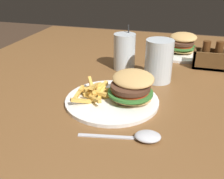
% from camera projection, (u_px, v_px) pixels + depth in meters
% --- Properties ---
extents(dining_table, '(1.23, 1.39, 0.78)m').
position_uv_depth(dining_table, '(120.00, 103.00, 0.95)').
color(dining_table, brown).
rests_on(dining_table, ground_plane).
extents(meal_plate_near, '(0.27, 0.27, 0.09)m').
position_uv_depth(meal_plate_near, '(121.00, 93.00, 0.74)').
color(meal_plate_near, white).
rests_on(meal_plate_near, dining_table).
extents(beer_glass, '(0.09, 0.09, 0.14)m').
position_uv_depth(beer_glass, '(159.00, 62.00, 0.86)').
color(beer_glass, silver).
rests_on(beer_glass, dining_table).
extents(juice_glass, '(0.08, 0.08, 0.16)m').
position_uv_depth(juice_glass, '(124.00, 53.00, 0.96)').
color(juice_glass, silver).
rests_on(juice_glass, dining_table).
extents(spoon, '(0.19, 0.06, 0.02)m').
position_uv_depth(spoon, '(145.00, 136.00, 0.59)').
color(spoon, silver).
rests_on(spoon, dining_table).
extents(meal_plate_far, '(0.24, 0.24, 0.09)m').
position_uv_depth(meal_plate_far, '(181.00, 47.00, 1.13)').
color(meal_plate_far, white).
rests_on(meal_plate_far, dining_table).
extents(condiment_caddy, '(0.13, 0.07, 0.10)m').
position_uv_depth(condiment_caddy, '(211.00, 59.00, 0.98)').
color(condiment_caddy, brown).
rests_on(condiment_caddy, dining_table).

